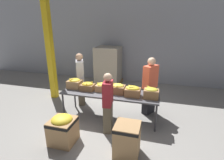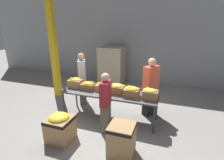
% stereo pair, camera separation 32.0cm
% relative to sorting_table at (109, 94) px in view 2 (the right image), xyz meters
% --- Properties ---
extents(ground_plane, '(30.00, 30.00, 0.00)m').
position_rel_sorting_table_xyz_m(ground_plane, '(0.00, 0.00, -0.75)').
color(ground_plane, gray).
extents(wall_back, '(16.00, 0.08, 4.00)m').
position_rel_sorting_table_xyz_m(wall_back, '(0.00, 3.56, 1.25)').
color(wall_back, '#9399A3').
rests_on(wall_back, ground_plane).
extents(sorting_table, '(2.74, 0.84, 0.80)m').
position_rel_sorting_table_xyz_m(sorting_table, '(0.00, 0.00, 0.00)').
color(sorting_table, '#4C4C51').
rests_on(sorting_table, ground_plane).
extents(banana_box_0, '(0.40, 0.34, 0.32)m').
position_rel_sorting_table_xyz_m(banana_box_0, '(-1.13, 0.07, 0.20)').
color(banana_box_0, tan).
rests_on(banana_box_0, sorting_table).
extents(banana_box_1, '(0.39, 0.31, 0.26)m').
position_rel_sorting_table_xyz_m(banana_box_1, '(-0.68, 0.00, 0.17)').
color(banana_box_1, olive).
rests_on(banana_box_1, sorting_table).
extents(banana_box_2, '(0.41, 0.32, 0.25)m').
position_rel_sorting_table_xyz_m(banana_box_2, '(-0.23, 0.07, 0.17)').
color(banana_box_2, tan).
rests_on(banana_box_2, sorting_table).
extents(banana_box_3, '(0.41, 0.36, 0.29)m').
position_rel_sorting_table_xyz_m(banana_box_3, '(0.22, 0.02, 0.19)').
color(banana_box_3, olive).
rests_on(banana_box_3, sorting_table).
extents(banana_box_4, '(0.40, 0.31, 0.29)m').
position_rel_sorting_table_xyz_m(banana_box_4, '(0.65, -0.08, 0.20)').
color(banana_box_4, olive).
rests_on(banana_box_4, sorting_table).
extents(banana_box_5, '(0.38, 0.32, 0.29)m').
position_rel_sorting_table_xyz_m(banana_box_5, '(1.14, -0.07, 0.20)').
color(banana_box_5, olive).
rests_on(banana_box_5, sorting_table).
extents(volunteer_0, '(0.45, 0.52, 1.75)m').
position_rel_sorting_table_xyz_m(volunteer_0, '(1.06, 0.61, 0.12)').
color(volunteer_0, black).
rests_on(volunteer_0, ground_plane).
extents(volunteer_1, '(0.26, 0.44, 1.55)m').
position_rel_sorting_table_xyz_m(volunteer_1, '(0.13, -0.63, 0.02)').
color(volunteer_1, '#6B604C').
rests_on(volunteer_1, ground_plane).
extents(volunteer_2, '(0.42, 0.52, 1.75)m').
position_rel_sorting_table_xyz_m(volunteer_2, '(-1.22, 0.65, 0.12)').
color(volunteer_2, '#6B604C').
rests_on(volunteer_2, ground_plane).
extents(donation_bin_0, '(0.56, 0.56, 0.69)m').
position_rel_sorting_table_xyz_m(donation_bin_0, '(-0.74, -1.36, -0.38)').
color(donation_bin_0, tan).
rests_on(donation_bin_0, ground_plane).
extents(donation_bin_1, '(0.52, 0.52, 0.72)m').
position_rel_sorting_table_xyz_m(donation_bin_1, '(0.77, -1.36, -0.36)').
color(donation_bin_1, tan).
rests_on(donation_bin_1, ground_plane).
extents(support_pillar, '(0.21, 0.21, 4.00)m').
position_rel_sorting_table_xyz_m(support_pillar, '(-2.44, 0.90, 1.25)').
color(support_pillar, gold).
rests_on(support_pillar, ground_plane).
extents(pallet_stack_0, '(1.12, 1.12, 1.68)m').
position_rel_sorting_table_xyz_m(pallet_stack_0, '(-0.90, 2.85, 0.08)').
color(pallet_stack_0, olive).
rests_on(pallet_stack_0, ground_plane).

